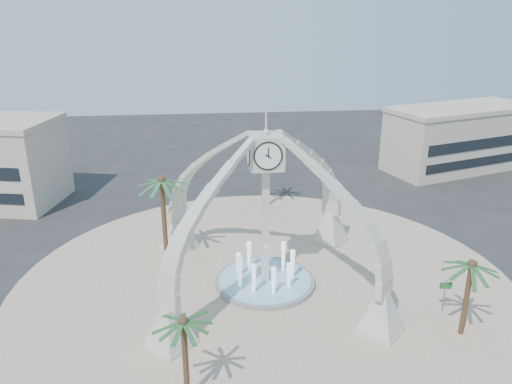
{
  "coord_description": "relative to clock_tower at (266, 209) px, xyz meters",
  "views": [
    {
      "loc": [
        -4.4,
        -34.78,
        20.83
      ],
      "look_at": [
        -0.52,
        2.0,
        7.17
      ],
      "focal_mm": 35.0,
      "sensor_mm": 36.0,
      "label": 1
    }
  ],
  "objects": [
    {
      "name": "palm_south",
      "position": [
        -5.89,
        -12.08,
        -1.33
      ],
      "size": [
        4.34,
        4.34,
        5.9
      ],
      "rotation": [
        0.0,
        0.0,
        0.28
      ],
      "color": "brown",
      "rests_on": "ground"
    },
    {
      "name": "building_ne",
      "position": [
        30.0,
        28.0,
        -2.18
      ],
      "size": [
        21.87,
        14.17,
        8.6
      ],
      "rotation": [
        0.0,
        0.0,
        0.31
      ],
      "color": "#BDAA93",
      "rests_on": "ground"
    },
    {
      "name": "clock_tower",
      "position": [
        0.0,
        0.0,
        0.0
      ],
      "size": [
        17.94,
        17.94,
        16.3
      ],
      "color": "#B9B4A5",
      "rests_on": "ground"
    },
    {
      "name": "palm_north",
      "position": [
        2.31,
        16.73,
        0.27
      ],
      "size": [
        5.3,
        5.3,
        7.69
      ],
      "rotation": [
        0.0,
        0.0,
        0.28
      ],
      "color": "brown",
      "rests_on": "ground"
    },
    {
      "name": "street_sign",
      "position": [
        12.38,
        -5.24,
        -4.63
      ],
      "size": [
        0.96,
        0.14,
        2.61
      ],
      "rotation": [
        0.0,
        0.0,
        -0.11
      ],
      "color": "slate",
      "rests_on": "ground"
    },
    {
      "name": "fountain",
      "position": [
        0.0,
        0.0,
        -6.2
      ],
      "size": [
        8.0,
        8.0,
        3.62
      ],
      "color": "gray",
      "rests_on": "ground"
    },
    {
      "name": "plaza",
      "position": [
        0.0,
        0.0,
        -6.46
      ],
      "size": [
        40.0,
        40.0,
        0.06
      ],
      "primitive_type": "cylinder",
      "color": "#C3AB91",
      "rests_on": "ground"
    },
    {
      "name": "ground",
      "position": [
        0.0,
        0.0,
        -6.49
      ],
      "size": [
        140.0,
        140.0,
        0.0
      ],
      "primitive_type": "plane",
      "color": "#282828",
      "rests_on": "ground"
    },
    {
      "name": "palm_east",
      "position": [
        12.45,
        -7.9,
        -1.22
      ],
      "size": [
        3.89,
        3.89,
        6.06
      ],
      "rotation": [
        0.0,
        0.0,
        0.03
      ],
      "color": "brown",
      "rests_on": "ground"
    },
    {
      "name": "palm_west",
      "position": [
        -8.07,
        4.51,
        0.99
      ],
      "size": [
        5.33,
        5.33,
        8.43
      ],
      "rotation": [
        0.0,
        0.0,
        0.27
      ],
      "color": "brown",
      "rests_on": "ground"
    }
  ]
}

